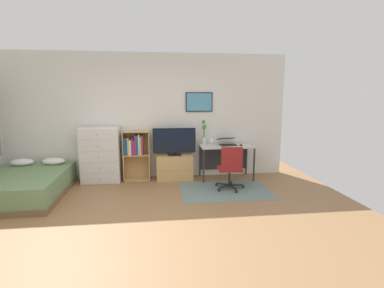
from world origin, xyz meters
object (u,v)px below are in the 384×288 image
(bookshelf, at_px, (135,151))
(bamboo_vase, at_px, (204,134))
(office_chair, at_px, (230,167))
(bed, at_px, (25,185))
(television, at_px, (174,142))
(computer_mouse, at_px, (241,145))
(dresser, at_px, (101,155))
(desk, at_px, (225,151))
(tv_stand, at_px, (175,167))
(wine_glass, at_px, (212,140))
(laptop, at_px, (227,142))

(bookshelf, bearing_deg, bamboo_vase, 2.63)
(office_chair, bearing_deg, bed, -177.92)
(television, distance_m, computer_mouse, 1.43)
(bookshelf, distance_m, bamboo_vase, 1.53)
(bed, bearing_deg, computer_mouse, 6.32)
(bed, bearing_deg, television, 13.32)
(dresser, xyz_separation_m, desk, (2.66, 0.00, 0.02))
(tv_stand, bearing_deg, bookshelf, 176.85)
(tv_stand, height_order, desk, desk)
(bed, height_order, office_chair, office_chair)
(desk, xyz_separation_m, bamboo_vase, (-0.46, 0.13, 0.37))
(office_chair, distance_m, wine_glass, 0.83)
(dresser, relative_size, desk, 1.01)
(bed, relative_size, laptop, 4.48)
(television, height_order, office_chair, television)
(tv_stand, relative_size, laptop, 1.77)
(television, xyz_separation_m, desk, (1.12, 0.01, -0.23))
(bookshelf, xyz_separation_m, wine_glass, (1.61, -0.23, 0.23))
(dresser, distance_m, computer_mouse, 2.97)
(desk, distance_m, office_chair, 0.87)
(desk, distance_m, bamboo_vase, 0.60)
(computer_mouse, bearing_deg, office_chair, -120.26)
(laptop, bearing_deg, tv_stand, 170.77)
(bamboo_vase, bearing_deg, desk, -15.69)
(laptop, xyz_separation_m, wine_glass, (-0.37, -0.15, 0.07))
(office_chair, distance_m, computer_mouse, 0.85)
(wine_glass, bearing_deg, bookshelf, 171.96)
(television, relative_size, laptop, 2.08)
(bed, distance_m, bookshelf, 2.12)
(bed, height_order, computer_mouse, computer_mouse)
(television, bearing_deg, bamboo_vase, 11.66)
(laptop, relative_size, wine_glass, 2.43)
(bed, xyz_separation_m, bookshelf, (1.91, 0.80, 0.42))
(bookshelf, distance_m, television, 0.85)
(bamboo_vase, height_order, wine_glass, bamboo_vase)
(bookshelf, height_order, bamboo_vase, bamboo_vase)
(television, height_order, wine_glass, television)
(tv_stand, relative_size, bamboo_vase, 1.46)
(laptop, bearing_deg, bamboo_vase, 155.68)
(dresser, bearing_deg, wine_glass, -4.11)
(bookshelf, bearing_deg, bed, -157.21)
(dresser, bearing_deg, office_chair, -18.34)
(dresser, bearing_deg, computer_mouse, -3.03)
(dresser, height_order, wine_glass, dresser)
(bookshelf, bearing_deg, wine_glass, -8.04)
(tv_stand, relative_size, office_chair, 0.90)
(office_chair, relative_size, wine_glass, 4.78)
(tv_stand, relative_size, wine_glass, 4.31)
(tv_stand, height_order, office_chair, office_chair)
(dresser, bearing_deg, bamboo_vase, 3.36)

